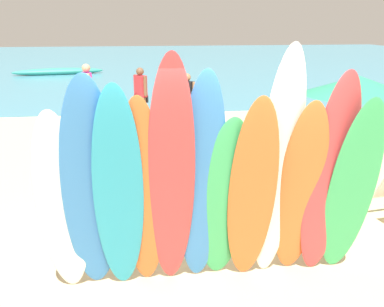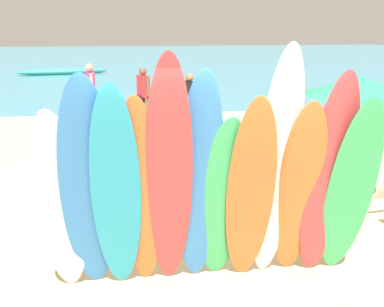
% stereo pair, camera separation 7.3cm
% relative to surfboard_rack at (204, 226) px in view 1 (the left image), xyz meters
% --- Properties ---
extents(ground, '(60.00, 60.00, 0.00)m').
position_rel_surfboard_rack_xyz_m(ground, '(0.00, 14.00, -0.47)').
color(ground, '#D3BC8C').
extents(ocean_water, '(60.00, 40.00, 0.02)m').
position_rel_surfboard_rack_xyz_m(ocean_water, '(0.00, 29.11, -0.46)').
color(ocean_water, teal).
rests_on(ocean_water, ground).
extents(surfboard_rack, '(3.51, 0.07, 0.58)m').
position_rel_surfboard_rack_xyz_m(surfboard_rack, '(0.00, 0.00, 0.00)').
color(surfboard_rack, brown).
rests_on(surfboard_rack, ground).
extents(surfboard_white_0, '(0.54, 0.46, 2.12)m').
position_rel_surfboard_rack_xyz_m(surfboard_white_0, '(-1.58, -0.49, 0.59)').
color(surfboard_white_0, white).
rests_on(surfboard_white_0, ground).
extents(surfboard_blue_1, '(0.64, 0.79, 2.48)m').
position_rel_surfboard_rack_xyz_m(surfboard_blue_1, '(-1.26, -0.60, 0.77)').
color(surfboard_blue_1, '#337AD1').
rests_on(surfboard_blue_1, ground).
extents(surfboard_teal_2, '(0.52, 0.72, 2.40)m').
position_rel_surfboard_rack_xyz_m(surfboard_teal_2, '(-0.99, -0.65, 0.72)').
color(surfboard_teal_2, '#289EC6').
rests_on(surfboard_teal_2, ground).
extents(surfboard_orange_3, '(0.51, 0.70, 2.27)m').
position_rel_surfboard_rack_xyz_m(surfboard_orange_3, '(-0.75, -0.58, 0.66)').
color(surfboard_orange_3, orange).
rests_on(surfboard_orange_3, ground).
extents(surfboard_red_4, '(0.50, 0.82, 2.66)m').
position_rel_surfboard_rack_xyz_m(surfboard_red_4, '(-0.46, -0.66, 0.86)').
color(surfboard_red_4, '#D13D42').
rests_on(surfboard_red_4, ground).
extents(surfboard_blue_5, '(0.51, 0.65, 2.49)m').
position_rel_surfboard_rack_xyz_m(surfboard_blue_5, '(-0.13, -0.56, 0.77)').
color(surfboard_blue_5, '#337AD1').
rests_on(surfboard_blue_5, ground).
extents(surfboard_green_6, '(0.60, 0.61, 2.02)m').
position_rel_surfboard_rack_xyz_m(surfboard_green_6, '(0.14, -0.50, 0.53)').
color(surfboard_green_6, '#38B266').
rests_on(surfboard_green_6, ground).
extents(surfboard_orange_7, '(0.54, 0.63, 2.24)m').
position_rel_surfboard_rack_xyz_m(surfboard_orange_7, '(0.41, -0.60, 0.64)').
color(surfboard_orange_7, orange).
rests_on(surfboard_orange_7, ground).
extents(surfboard_white_8, '(0.50, 0.58, 2.72)m').
position_rel_surfboard_rack_xyz_m(surfboard_white_8, '(0.69, -0.54, 0.88)').
color(surfboard_white_8, white).
rests_on(surfboard_white_8, ground).
extents(surfboard_orange_9, '(0.56, 0.59, 2.16)m').
position_rel_surfboard_rack_xyz_m(surfboard_orange_9, '(0.98, -0.51, 0.61)').
color(surfboard_orange_9, orange).
rests_on(surfboard_orange_9, ground).
extents(surfboard_red_10, '(0.55, 0.54, 2.45)m').
position_rel_surfboard_rack_xyz_m(surfboard_red_10, '(1.28, -0.55, 0.75)').
color(surfboard_red_10, '#D13D42').
rests_on(surfboard_red_10, ground).
extents(surfboard_green_11, '(0.57, 0.63, 2.20)m').
position_rel_surfboard_rack_xyz_m(surfboard_green_11, '(1.54, -0.59, 0.62)').
color(surfboard_green_11, '#38B266').
rests_on(surfboard_green_11, ground).
extents(beachgoer_strolling, '(0.43, 0.45, 1.55)m').
position_rel_surfboard_rack_xyz_m(beachgoer_strolling, '(0.64, 6.83, 0.42)').
color(beachgoer_strolling, '#9E704C').
rests_on(beachgoer_strolling, ground).
extents(beachgoer_by_water, '(0.42, 0.55, 1.63)m').
position_rel_surfboard_rack_xyz_m(beachgoer_by_water, '(-0.60, 7.75, 0.46)').
color(beachgoer_by_water, brown).
rests_on(beachgoer_by_water, ground).
extents(beachgoer_midbeach, '(0.45, 0.64, 1.74)m').
position_rel_surfboard_rack_xyz_m(beachgoer_midbeach, '(-2.11, 7.80, 0.53)').
color(beachgoer_midbeach, tan).
rests_on(beachgoer_midbeach, ground).
extents(beachgoer_near_rack, '(0.58, 0.30, 1.58)m').
position_rel_surfboard_rack_xyz_m(beachgoer_near_rack, '(-1.55, 3.25, 0.44)').
color(beachgoer_near_rack, tan).
rests_on(beachgoer_near_rack, ground).
extents(beachgoer_photographing, '(0.39, 0.46, 1.49)m').
position_rel_surfboard_rack_xyz_m(beachgoer_photographing, '(-0.12, 3.03, 0.38)').
color(beachgoer_photographing, brown).
rests_on(beachgoer_photographing, ground).
extents(beach_chair_red, '(0.54, 0.76, 0.80)m').
position_rel_surfboard_rack_xyz_m(beach_chair_red, '(3.24, 2.88, -0.05)').
color(beach_chair_red, '#B7B7BC').
rests_on(beach_chair_red, ground).
extents(beach_umbrella, '(1.71, 1.71, 2.09)m').
position_rel_surfboard_rack_xyz_m(beach_umbrella, '(2.65, 1.52, 1.46)').
color(beach_umbrella, silver).
rests_on(beach_umbrella, ground).
extents(distant_boat, '(5.00, 1.53, 0.40)m').
position_rel_surfboard_rack_xyz_m(distant_boat, '(-4.97, 20.45, -0.30)').
color(distant_boat, teal).
rests_on(distant_boat, ground).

